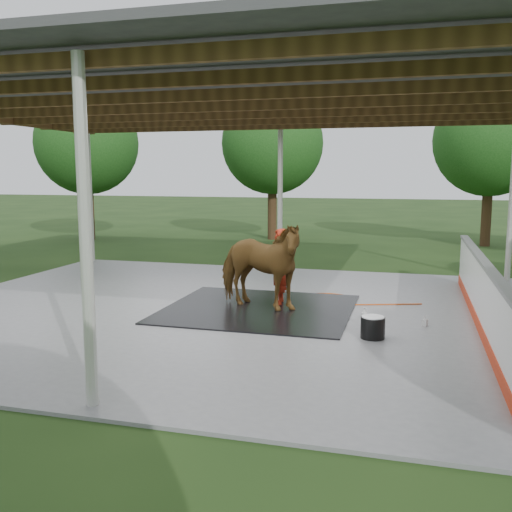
% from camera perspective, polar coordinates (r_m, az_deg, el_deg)
% --- Properties ---
extents(ground, '(100.00, 100.00, 0.00)m').
position_cam_1_polar(ground, '(11.01, -3.16, -5.62)').
color(ground, '#1E3814').
extents(concrete_slab, '(12.00, 10.00, 0.05)m').
position_cam_1_polar(concrete_slab, '(11.00, -3.16, -5.49)').
color(concrete_slab, slate).
rests_on(concrete_slab, ground).
extents(pavilion_structure, '(12.60, 10.60, 4.05)m').
position_cam_1_polar(pavilion_structure, '(10.77, -3.33, 15.33)').
color(pavilion_structure, beige).
rests_on(pavilion_structure, ground).
extents(dasher_board, '(0.16, 8.00, 1.15)m').
position_cam_1_polar(dasher_board, '(10.40, 21.66, -3.68)').
color(dasher_board, red).
rests_on(dasher_board, concrete_slab).
extents(tree_belt, '(28.00, 28.00, 5.80)m').
position_cam_1_polar(tree_belt, '(11.51, -0.39, 13.99)').
color(tree_belt, '#382314').
rests_on(tree_belt, ground).
extents(rubber_mat, '(3.53, 3.31, 0.03)m').
position_cam_1_polar(rubber_mat, '(11.00, 0.26, -5.29)').
color(rubber_mat, black).
rests_on(rubber_mat, concrete_slab).
extents(horse, '(2.16, 1.46, 1.67)m').
position_cam_1_polar(horse, '(10.83, 0.26, -0.92)').
color(horse, brown).
rests_on(horse, rubber_mat).
extents(handler, '(0.45, 0.61, 1.52)m').
position_cam_1_polar(handler, '(11.24, 2.34, -1.11)').
color(handler, '#A92412').
rests_on(handler, concrete_slab).
extents(wash_bucket, '(0.38, 0.38, 0.35)m').
position_cam_1_polar(wash_bucket, '(9.28, 11.60, -6.97)').
color(wash_bucket, black).
rests_on(wash_bucket, concrete_slab).
extents(soap_bottle_a, '(0.17, 0.17, 0.32)m').
position_cam_1_polar(soap_bottle_a, '(10.01, 10.78, -5.95)').
color(soap_bottle_a, silver).
rests_on(soap_bottle_a, concrete_slab).
extents(soap_bottle_b, '(0.11, 0.11, 0.18)m').
position_cam_1_polar(soap_bottle_b, '(10.23, 16.54, -6.25)').
color(soap_bottle_b, '#338CD8').
rests_on(soap_bottle_b, concrete_slab).
extents(hose_coil, '(2.46, 1.11, 0.02)m').
position_cam_1_polar(hose_coil, '(11.95, 7.13, -4.25)').
color(hose_coil, '#BB460D').
rests_on(hose_coil, concrete_slab).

